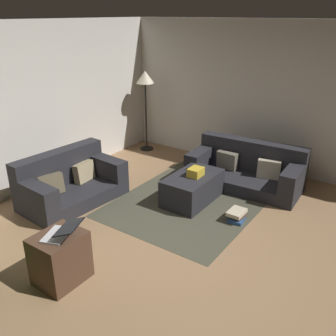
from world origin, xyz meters
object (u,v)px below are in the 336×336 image
ottoman (192,188)px  laptop (61,232)px  gift_box (196,172)px  corner_lamp (145,83)px  book_stack (237,215)px  couch_left (69,182)px  tv_remote (191,170)px  couch_right (247,169)px  side_table (60,258)px

ottoman → laptop: size_ratio=2.15×
gift_box → laptop: bearing=175.3°
corner_lamp → book_stack: bearing=-119.6°
couch_left → ottoman: 1.89m
couch_left → ottoman: (1.05, -1.57, -0.08)m
ottoman → corner_lamp: size_ratio=0.61×
tv_remote → book_stack: size_ratio=0.54×
gift_box → tv_remote: (0.12, 0.16, -0.05)m
gift_box → tv_remote: size_ratio=1.47×
tv_remote → corner_lamp: corner_lamp is taller
couch_right → book_stack: 1.26m
book_stack → couch_right: bearing=18.1°
couch_left → gift_box: (1.05, -1.62, 0.20)m
ottoman → corner_lamp: bearing=54.2°
couch_right → corner_lamp: bearing=-12.7°
book_stack → corner_lamp: 3.51m
couch_left → corner_lamp: size_ratio=0.97×
side_table → laptop: size_ratio=1.21×
couch_right → book_stack: (-1.18, -0.39, -0.19)m
couch_left → book_stack: couch_left is taller
tv_remote → book_stack: tv_remote is taller
ottoman → corner_lamp: corner_lamp is taller
side_table → corner_lamp: bearing=25.3°
gift_box → book_stack: gift_box is taller
tv_remote → laptop: bearing=-162.2°
laptop → tv_remote: bearing=-0.8°
couch_right → side_table: (-3.40, 0.64, 0.01)m
laptop → ottoman: bearing=-3.6°
couch_left → book_stack: 2.56m
couch_left → tv_remote: 1.88m
couch_left → ottoman: bearing=128.1°
tv_remote → corner_lamp: 2.50m
couch_right → side_table: 3.46m
tv_remote → side_table: size_ratio=0.29×
ottoman → tv_remote: bearing=43.2°
gift_box → tv_remote: bearing=53.3°
book_stack → corner_lamp: corner_lamp is taller
couch_right → corner_lamp: 2.72m
couch_left → couch_right: size_ratio=0.85×
side_table → ottoman: bearing=-4.7°
laptop → corner_lamp: (3.81, 1.86, 0.77)m
couch_left → corner_lamp: corner_lamp is taller
gift_box → corner_lamp: bearing=54.9°
laptop → book_stack: bearing=-23.8°
side_table → book_stack: size_ratio=1.89×
laptop → couch_right: bearing=-9.8°
couch_left → side_table: couch_left is taller
couch_right → gift_box: couch_right is taller
corner_lamp → side_table: bearing=-154.7°
laptop → corner_lamp: bearing=26.0°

